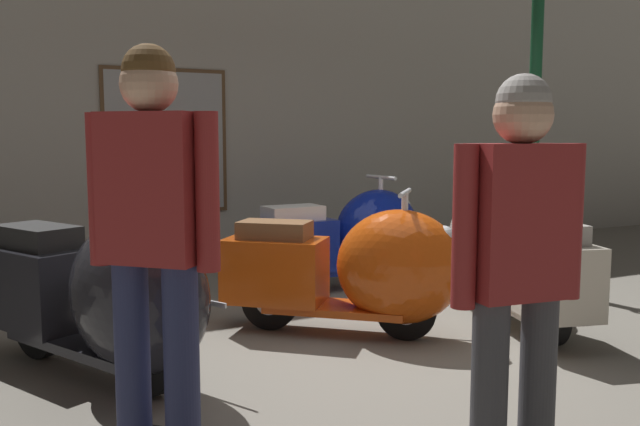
% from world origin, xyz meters
% --- Properties ---
extents(ground_plane, '(60.00, 60.00, 0.00)m').
position_xyz_m(ground_plane, '(0.00, 0.00, 0.00)').
color(ground_plane, slate).
extents(showroom_back_wall, '(18.00, 0.24, 3.99)m').
position_xyz_m(showroom_back_wall, '(-0.00, 3.57, 1.99)').
color(showroom_back_wall, '#ADA89E').
rests_on(showroom_back_wall, ground).
extents(scooter_0, '(1.29, 1.86, 1.11)m').
position_xyz_m(scooter_0, '(-1.61, 0.15, 0.51)').
color(scooter_0, black).
rests_on(scooter_0, ground).
extents(scooter_1, '(1.60, 1.48, 1.04)m').
position_xyz_m(scooter_1, '(0.13, 0.28, 0.47)').
color(scooter_1, black).
rests_on(scooter_1, ground).
extents(scooter_2, '(1.72, 0.59, 1.04)m').
position_xyz_m(scooter_2, '(0.84, 1.65, 0.47)').
color(scooter_2, black).
rests_on(scooter_2, ground).
extents(scooter_3, '(0.96, 1.85, 1.09)m').
position_xyz_m(scooter_3, '(1.36, 0.21, 0.50)').
color(scooter_3, black).
rests_on(scooter_3, ground).
extents(lamppost, '(0.33, 0.33, 3.19)m').
position_xyz_m(lamppost, '(2.33, 0.94, 1.92)').
color(lamppost, '#144728').
rests_on(lamppost, ground).
extents(visitor_0, '(0.55, 0.29, 1.63)m').
position_xyz_m(visitor_0, '(-0.42, -1.86, 0.95)').
color(visitor_0, black).
rests_on(visitor_0, ground).
extents(visitor_1, '(0.47, 0.46, 1.78)m').
position_xyz_m(visitor_1, '(-1.56, -0.95, 1.03)').
color(visitor_1, black).
rests_on(visitor_1, ground).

